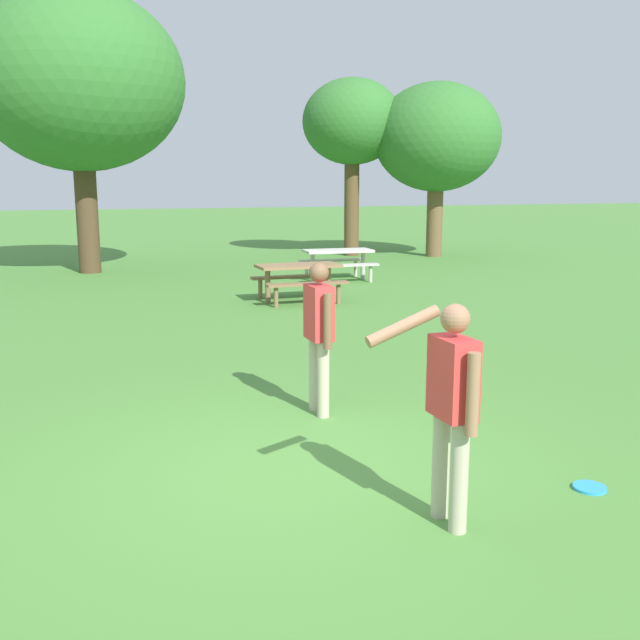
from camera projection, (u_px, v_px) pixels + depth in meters
ground_plane at (285, 473)px, 6.23m from camera, size 120.00×120.00×0.00m
person_thrower at (451, 398)px, 5.12m from camera, size 0.69×0.61×1.64m
person_catcher at (319, 328)px, 7.65m from camera, size 0.24×0.61×1.64m
frisbee at (590, 488)px, 5.90m from camera, size 0.27×0.27×0.03m
picnic_table_near at (298, 274)px, 14.96m from camera, size 1.75×1.48×0.77m
picnic_table_far at (338, 258)px, 18.13m from camera, size 1.76×1.49×0.77m
tree_tall_left at (79, 82)px, 18.77m from camera, size 5.46×5.46×7.34m
tree_broad_center at (352, 124)px, 23.43m from camera, size 3.25×3.25×5.73m
tree_far_right at (437, 138)px, 23.22m from camera, size 4.07×4.07×5.57m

